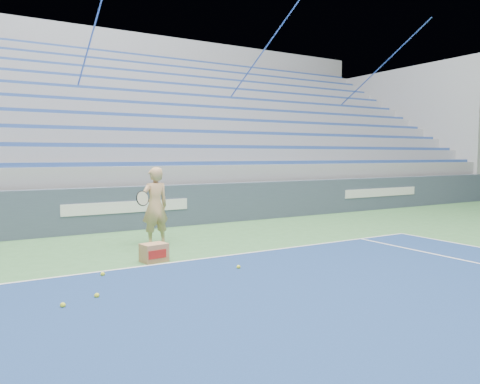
# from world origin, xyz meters

# --- Properties ---
(sponsor_barrier) EXTENTS (30.00, 0.32, 1.10)m
(sponsor_barrier) POSITION_xyz_m (0.00, 15.88, 0.55)
(sponsor_barrier) COLOR #3D485C
(sponsor_barrier) RESTS_ON ground
(bleachers) EXTENTS (31.00, 9.15, 7.30)m
(bleachers) POSITION_xyz_m (0.00, 21.60, 2.36)
(bleachers) COLOR #92949A
(bleachers) RESTS_ON ground
(tennis_player) EXTENTS (0.92, 0.84, 1.64)m
(tennis_player) POSITION_xyz_m (-0.09, 13.62, 0.82)
(tennis_player) COLOR tan
(tennis_player) RESTS_ON ground
(ball_box) EXTENTS (0.48, 0.40, 0.33)m
(ball_box) POSITION_xyz_m (-0.66, 12.16, 0.16)
(ball_box) COLOR #AB7B53
(ball_box) RESTS_ON ground
(tennis_ball_0) EXTENTS (0.07, 0.07, 0.07)m
(tennis_ball_0) POSITION_xyz_m (-2.53, 10.34, 0.03)
(tennis_ball_0) COLOR #E3F131
(tennis_ball_0) RESTS_ON ground
(tennis_ball_1) EXTENTS (0.07, 0.07, 0.07)m
(tennis_ball_1) POSITION_xyz_m (0.35, 10.93, 0.03)
(tennis_ball_1) COLOR #E3F131
(tennis_ball_1) RESTS_ON ground
(tennis_ball_2) EXTENTS (0.07, 0.07, 0.07)m
(tennis_ball_2) POSITION_xyz_m (-2.07, 10.53, 0.03)
(tennis_ball_2) COLOR #E3F131
(tennis_ball_2) RESTS_ON ground
(tennis_ball_3) EXTENTS (0.07, 0.07, 0.07)m
(tennis_ball_3) POSITION_xyz_m (-1.70, 11.62, 0.03)
(tennis_ball_3) COLOR #E3F131
(tennis_ball_3) RESTS_ON ground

